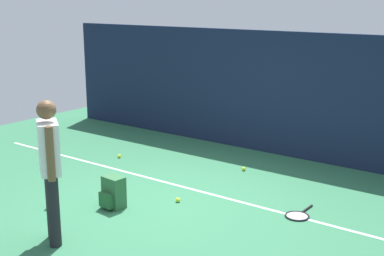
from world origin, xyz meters
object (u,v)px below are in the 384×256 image
backpack (113,193)px  tennis_ball_near_player (119,156)px  tennis_player (50,163)px  tennis_ball_by_fence (244,169)px  water_bottle (50,199)px  tennis_racket (298,215)px  tennis_ball_mid_court (178,200)px

backpack → tennis_ball_near_player: 2.32m
tennis_player → tennis_ball_by_fence: 3.73m
tennis_player → water_bottle: bearing=178.3°
tennis_racket → tennis_ball_by_fence: (-1.55, 1.19, 0.02)m
tennis_ball_by_fence → tennis_player: bearing=-97.0°
tennis_player → tennis_ball_mid_court: (0.42, 1.83, -0.93)m
backpack → tennis_ball_near_player: size_ratio=6.67×
tennis_racket → tennis_ball_near_player: (-3.73, 0.48, 0.02)m
tennis_ball_near_player → water_bottle: (0.85, -2.22, 0.09)m
tennis_racket → tennis_ball_by_fence: 1.95m
tennis_ball_near_player → tennis_ball_by_fence: 2.29m
tennis_ball_mid_court → water_bottle: 1.76m
tennis_racket → tennis_ball_mid_court: tennis_ball_mid_court is taller
tennis_racket → water_bottle: water_bottle is taller
backpack → water_bottle: 0.87m
tennis_ball_near_player → tennis_ball_mid_court: (2.15, -1.04, 0.00)m
backpack → water_bottle: size_ratio=1.76×
tennis_racket → backpack: backpack is taller
tennis_racket → tennis_ball_near_player: bearing=-96.5°
tennis_ball_mid_court → water_bottle: size_ratio=0.26×
tennis_ball_by_fence → water_bottle: bearing=-114.3°
tennis_player → water_bottle: (-0.88, 0.65, -0.84)m
tennis_racket → backpack: (-2.17, -1.23, 0.20)m
tennis_ball_by_fence → tennis_ball_near_player: bearing=-162.0°
tennis_player → backpack: tennis_player is taller
tennis_player → tennis_racket: size_ratio=2.77×
tennis_ball_mid_court → water_bottle: water_bottle is taller
backpack → water_bottle: bearing=-138.6°
tennis_racket → tennis_ball_mid_court: 1.67m
tennis_ball_near_player → tennis_ball_mid_court: same height
backpack → tennis_ball_near_player: backpack is taller
tennis_ball_by_fence → tennis_ball_mid_court: same height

